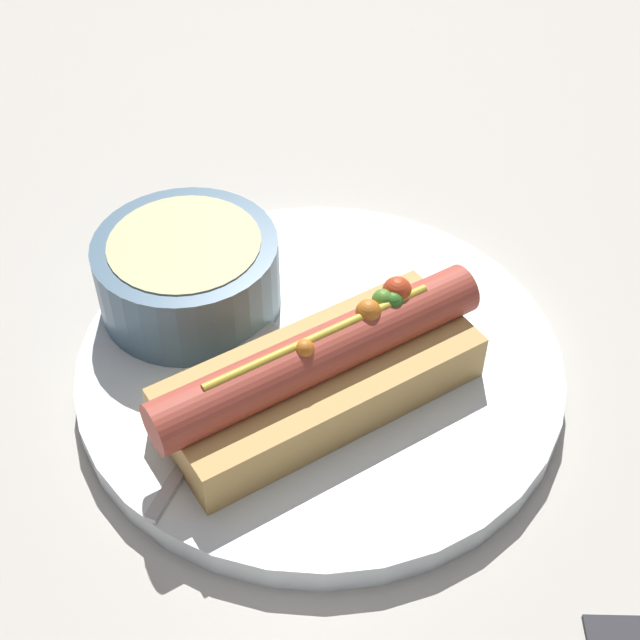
{
  "coord_description": "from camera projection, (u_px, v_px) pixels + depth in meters",
  "views": [
    {
      "loc": [
        -0.14,
        -0.33,
        0.4
      ],
      "look_at": [
        0.0,
        0.0,
        0.05
      ],
      "focal_mm": 50.0,
      "sensor_mm": 36.0,
      "label": 1
    }
  ],
  "objects": [
    {
      "name": "soup_bowl",
      "position": [
        188.0,
        270.0,
        0.54
      ],
      "size": [
        0.11,
        0.11,
        0.05
      ],
      "color": "slate",
      "rests_on": "dinner_plate"
    },
    {
      "name": "dinner_plate",
      "position": [
        320.0,
        365.0,
        0.53
      ],
      "size": [
        0.29,
        0.29,
        0.02
      ],
      "color": "white",
      "rests_on": "ground_plane"
    },
    {
      "name": "spoon",
      "position": [
        245.0,
        364.0,
        0.52
      ],
      "size": [
        0.12,
        0.12,
        0.01
      ],
      "rotation": [
        0.0,
        0.0,
        0.78
      ],
      "color": "#B7B7BC",
      "rests_on": "dinner_plate"
    },
    {
      "name": "ground_plane",
      "position": [
        320.0,
        374.0,
        0.54
      ],
      "size": [
        4.0,
        4.0,
        0.0
      ],
      "primitive_type": "plane",
      "color": "#BCB7AD"
    },
    {
      "name": "hot_dog",
      "position": [
        321.0,
        372.0,
        0.49
      ],
      "size": [
        0.2,
        0.1,
        0.06
      ],
      "rotation": [
        0.0,
        0.0,
        0.15
      ],
      "color": "tan",
      "rests_on": "dinner_plate"
    }
  ]
}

